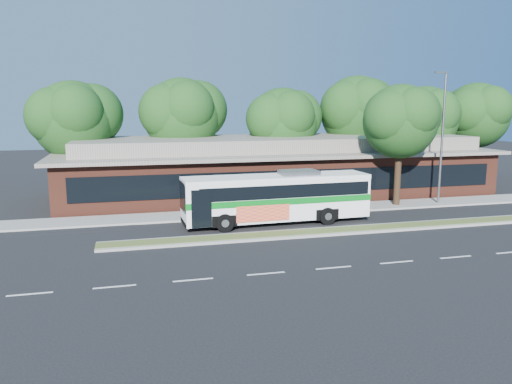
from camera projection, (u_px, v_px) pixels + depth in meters
The scene contains 15 objects.
ground at pixel (348, 234), 26.76m from camera, with size 120.00×120.00×0.00m, color black.
median_strip at pixel (344, 230), 27.32m from camera, with size 26.00×1.10×0.15m, color #495524.
sidewalk at pixel (307, 210), 32.85m from camera, with size 44.00×2.60×0.12m, color gray.
parking_lot at pixel (22, 214), 31.83m from camera, with size 14.00×12.00×0.01m, color black.
plaza_building at pixel (278, 167), 38.78m from camera, with size 33.20×11.20×4.45m.
lamp_post at pixel (442, 134), 34.01m from camera, with size 0.93×0.18×9.07m.
tree_bg_a at pixel (80, 119), 36.58m from camera, with size 6.47×5.80×8.63m.
tree_bg_b at pixel (187, 114), 39.48m from camera, with size 6.69×6.00×9.00m.
tree_bg_c at pixel (287, 121), 40.58m from camera, with size 6.24×5.60×8.26m.
tree_bg_d at pixel (361, 110), 43.15m from camera, with size 6.91×6.20×9.37m.
tree_bg_e at pixel (428, 118), 43.79m from camera, with size 6.47×5.80×8.50m.
tree_bg_f at pixel (479, 114), 46.18m from camera, with size 6.69×6.00×8.92m.
transit_bus at pixel (277, 194), 29.04m from camera, with size 11.07×2.83×3.08m.
sedan at pixel (116, 198), 33.11m from camera, with size 2.06×5.07×1.47m, color silver.
sidewalk_tree at pixel (404, 120), 33.47m from camera, with size 5.51×4.95×8.25m.
Camera 1 is at (-11.33, -23.89, 6.82)m, focal length 35.00 mm.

